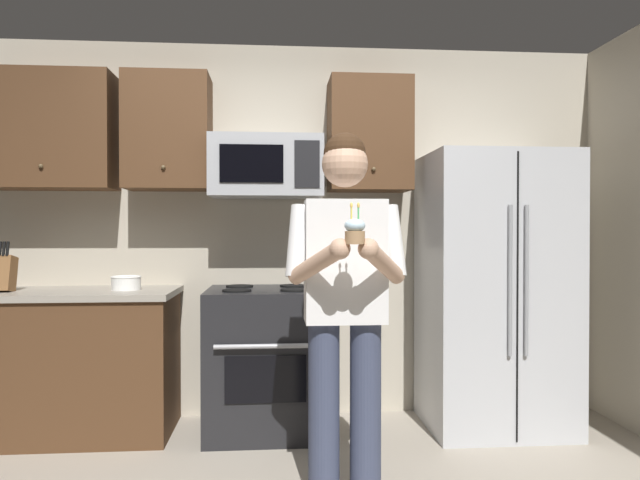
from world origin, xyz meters
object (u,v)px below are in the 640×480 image
at_px(oven_range, 266,360).
at_px(microwave, 266,167).
at_px(refrigerator, 494,291).
at_px(knife_block, 0,273).
at_px(cupcake, 355,231).
at_px(bowl_large_white, 126,282).
at_px(person, 345,294).

relative_size(oven_range, microwave, 1.26).
xyz_separation_m(refrigerator, knife_block, (-3.14, 0.01, 0.14)).
height_order(microwave, cupcake, microwave).
height_order(oven_range, cupcake, cupcake).
bearing_deg(microwave, cupcake, -75.20).
bearing_deg(refrigerator, oven_range, 178.50).
bearing_deg(refrigerator, cupcake, -130.43).
bearing_deg(knife_block, microwave, 5.19).
distance_m(microwave, refrigerator, 1.72).
height_order(refrigerator, knife_block, refrigerator).
bearing_deg(bowl_large_white, person, -39.15).
bearing_deg(microwave, oven_range, -90.02).
bearing_deg(refrigerator, knife_block, 179.83).
height_order(knife_block, bowl_large_white, knife_block).
bearing_deg(microwave, bowl_large_white, -173.95).
height_order(refrigerator, cupcake, refrigerator).
relative_size(person, cupcake, 10.13).
relative_size(bowl_large_white, person, 0.11).
bearing_deg(cupcake, bowl_large_white, 133.03).
distance_m(refrigerator, knife_block, 3.14).
bearing_deg(bowl_large_white, knife_block, -175.83).
height_order(knife_block, cupcake, cupcake).
bearing_deg(person, cupcake, -90.00).
height_order(knife_block, person, person).
relative_size(knife_block, bowl_large_white, 1.68).
distance_m(knife_block, bowl_large_white, 0.75).
bearing_deg(oven_range, bowl_large_white, 178.41).
bearing_deg(oven_range, knife_block, -178.96).
relative_size(microwave, cupcake, 4.26).
relative_size(microwave, knife_block, 2.31).
distance_m(oven_range, microwave, 1.26).
distance_m(oven_range, person, 1.21).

